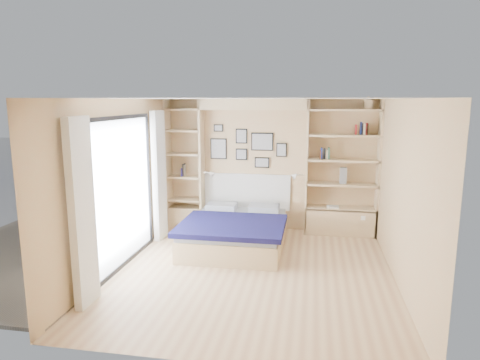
# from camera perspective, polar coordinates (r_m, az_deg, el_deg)

# --- Properties ---
(ground) EXTENTS (4.50, 4.50, 0.00)m
(ground) POSITION_cam_1_polar(r_m,az_deg,el_deg) (6.40, 1.74, -12.20)
(ground) COLOR tan
(ground) RESTS_ON ground
(room_shell) EXTENTS (4.50, 4.50, 4.50)m
(room_shell) POSITION_cam_1_polar(r_m,az_deg,el_deg) (7.59, 0.53, -0.03)
(room_shell) COLOR tan
(room_shell) RESTS_ON ground
(bed) EXTENTS (1.70, 2.21, 1.07)m
(bed) POSITION_cam_1_polar(r_m,az_deg,el_deg) (7.38, -0.53, -6.78)
(bed) COLOR #D3BD86
(bed) RESTS_ON ground
(photo_gallery) EXTENTS (1.48, 0.02, 0.82)m
(photo_gallery) POSITION_cam_1_polar(r_m,az_deg,el_deg) (8.21, 0.87, 4.50)
(photo_gallery) COLOR black
(photo_gallery) RESTS_ON ground
(reading_lamps) EXTENTS (1.92, 0.12, 0.15)m
(reading_lamps) POSITION_cam_1_polar(r_m,az_deg,el_deg) (8.04, 1.68, 0.74)
(reading_lamps) COLOR silver
(reading_lamps) RESTS_ON ground
(shelf_decor) EXTENTS (3.54, 0.23, 2.03)m
(shelf_decor) POSITION_cam_1_polar(r_m,az_deg,el_deg) (7.95, 11.90, 4.70)
(shelf_decor) COLOR #A0491B
(shelf_decor) RESTS_ON ground
(deck) EXTENTS (3.20, 4.00, 0.05)m
(deck) POSITION_cam_1_polar(r_m,az_deg,el_deg) (7.73, -26.10, -9.22)
(deck) COLOR brown
(deck) RESTS_ON ground
(deck_chair) EXTENTS (0.70, 0.93, 0.83)m
(deck_chair) POSITION_cam_1_polar(r_m,az_deg,el_deg) (7.39, -22.15, -6.55)
(deck_chair) COLOR tan
(deck_chair) RESTS_ON ground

